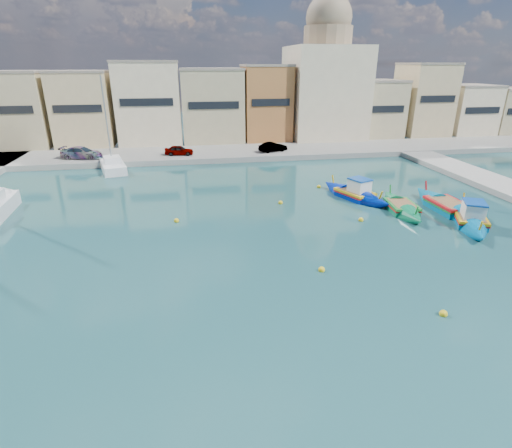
{
  "coord_description": "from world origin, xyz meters",
  "views": [
    {
      "loc": [
        -9.41,
        -15.95,
        10.36
      ],
      "look_at": [
        -5.6,
        6.0,
        1.4
      ],
      "focal_mm": 28.0,
      "sensor_mm": 36.0,
      "label": 1
    }
  ],
  "objects_px": {
    "luzzu_blue_cabin": "(355,194)",
    "yacht_north": "(111,164)",
    "church_block": "(325,79)",
    "luzzu_turquoise_cabin": "(470,219)",
    "luzzu_green": "(401,208)",
    "luzzu_cyan_mid": "(448,208)"
  },
  "relations": [
    {
      "from": "yacht_north",
      "to": "church_block",
      "type": "bearing_deg",
      "value": 23.33
    },
    {
      "from": "luzzu_blue_cabin",
      "to": "yacht_north",
      "type": "relative_size",
      "value": 0.77
    },
    {
      "from": "luzzu_turquoise_cabin",
      "to": "luzzu_cyan_mid",
      "type": "xyz_separation_m",
      "value": [
        0.07,
        2.56,
        -0.05
      ]
    },
    {
      "from": "luzzu_turquoise_cabin",
      "to": "luzzu_cyan_mid",
      "type": "height_order",
      "value": "luzzu_turquoise_cabin"
    },
    {
      "from": "luzzu_cyan_mid",
      "to": "yacht_north",
      "type": "height_order",
      "value": "yacht_north"
    },
    {
      "from": "luzzu_blue_cabin",
      "to": "yacht_north",
      "type": "bearing_deg",
      "value": 146.24
    },
    {
      "from": "luzzu_blue_cabin",
      "to": "luzzu_cyan_mid",
      "type": "height_order",
      "value": "luzzu_blue_cabin"
    },
    {
      "from": "luzzu_turquoise_cabin",
      "to": "luzzu_cyan_mid",
      "type": "bearing_deg",
      "value": 88.33
    },
    {
      "from": "yacht_north",
      "to": "luzzu_blue_cabin",
      "type": "bearing_deg",
      "value": -33.76
    },
    {
      "from": "church_block",
      "to": "yacht_north",
      "type": "distance_m",
      "value": 31.01
    },
    {
      "from": "luzzu_green",
      "to": "church_block",
      "type": "bearing_deg",
      "value": 82.88
    },
    {
      "from": "church_block",
      "to": "luzzu_turquoise_cabin",
      "type": "height_order",
      "value": "church_block"
    },
    {
      "from": "church_block",
      "to": "luzzu_blue_cabin",
      "type": "height_order",
      "value": "church_block"
    },
    {
      "from": "luzzu_blue_cabin",
      "to": "luzzu_green",
      "type": "bearing_deg",
      "value": -58.18
    },
    {
      "from": "church_block",
      "to": "luzzu_cyan_mid",
      "type": "relative_size",
      "value": 2.17
    },
    {
      "from": "luzzu_turquoise_cabin",
      "to": "yacht_north",
      "type": "bearing_deg",
      "value": 142.18
    },
    {
      "from": "luzzu_cyan_mid",
      "to": "yacht_north",
      "type": "relative_size",
      "value": 0.87
    },
    {
      "from": "church_block",
      "to": "luzzu_green",
      "type": "relative_size",
      "value": 2.61
    },
    {
      "from": "luzzu_turquoise_cabin",
      "to": "luzzu_green",
      "type": "distance_m",
      "value": 4.66
    },
    {
      "from": "church_block",
      "to": "luzzu_green",
      "type": "distance_m",
      "value": 31.17
    },
    {
      "from": "luzzu_green",
      "to": "yacht_north",
      "type": "bearing_deg",
      "value": 142.91
    },
    {
      "from": "church_block",
      "to": "luzzu_green",
      "type": "height_order",
      "value": "church_block"
    }
  ]
}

